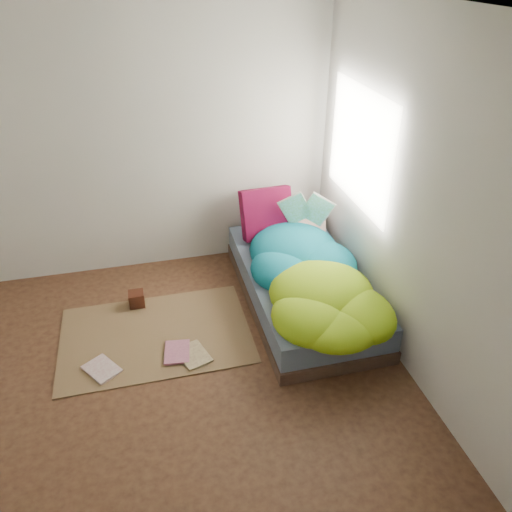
# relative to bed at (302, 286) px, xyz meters

# --- Properties ---
(ground) EXTENTS (3.50, 3.50, 0.00)m
(ground) POSITION_rel_bed_xyz_m (-1.22, -0.72, -0.17)
(ground) COLOR #3A2016
(ground) RESTS_ON ground
(room_walls) EXTENTS (3.54, 3.54, 2.62)m
(room_walls) POSITION_rel_bed_xyz_m (-1.21, -0.71, 1.46)
(room_walls) COLOR #B7B5AE
(room_walls) RESTS_ON ground
(bed) EXTENTS (1.00, 2.00, 0.34)m
(bed) POSITION_rel_bed_xyz_m (0.00, 0.00, 0.00)
(bed) COLOR #35251D
(bed) RESTS_ON ground
(duvet) EXTENTS (0.96, 1.84, 0.34)m
(duvet) POSITION_rel_bed_xyz_m (0.00, -0.22, 0.34)
(duvet) COLOR #065B67
(duvet) RESTS_ON bed
(rug) EXTENTS (1.60, 1.10, 0.01)m
(rug) POSITION_rel_bed_xyz_m (-1.37, -0.17, -0.16)
(rug) COLOR brown
(rug) RESTS_ON ground
(pillow_floral) EXTENTS (0.67, 0.54, 0.13)m
(pillow_floral) POSITION_rel_bed_xyz_m (0.19, 0.75, 0.24)
(pillow_floral) COLOR beige
(pillow_floral) RESTS_ON bed
(pillow_magenta) EXTENTS (0.51, 0.19, 0.50)m
(pillow_magenta) POSITION_rel_bed_xyz_m (-0.15, 0.72, 0.42)
(pillow_magenta) COLOR #440418
(pillow_magenta) RESTS_ON bed
(open_book) EXTENTS (0.43, 0.23, 0.26)m
(open_book) POSITION_rel_bed_xyz_m (0.18, 0.48, 0.64)
(open_book) COLOR #2F882C
(open_book) RESTS_ON duvet
(wooden_box) EXTENTS (0.14, 0.14, 0.14)m
(wooden_box) POSITION_rel_bed_xyz_m (-1.50, 0.29, -0.09)
(wooden_box) COLOR black
(wooden_box) RESTS_ON rug
(floor_book_a) EXTENTS (0.33, 0.35, 0.02)m
(floor_book_a) POSITION_rel_bed_xyz_m (-1.90, -0.56, -0.15)
(floor_book_a) COLOR silver
(floor_book_a) RESTS_ON rug
(floor_book_b) EXTENTS (0.24, 0.30, 0.03)m
(floor_book_b) POSITION_rel_bed_xyz_m (-1.32, -0.44, -0.14)
(floor_book_b) COLOR #BE6E87
(floor_book_b) RESTS_ON rug
(floor_book_c) EXTENTS (0.30, 0.35, 0.02)m
(floor_book_c) POSITION_rel_bed_xyz_m (-1.19, -0.55, -0.15)
(floor_book_c) COLOR #C4B780
(floor_book_c) RESTS_ON rug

